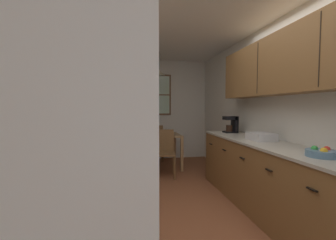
{
  "coord_description": "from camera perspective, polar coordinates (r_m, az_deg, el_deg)",
  "views": [
    {
      "loc": [
        -0.72,
        -2.18,
        1.35
      ],
      "look_at": [
        -0.1,
        1.38,
        1.14
      ],
      "focal_mm": 23.99,
      "sensor_mm": 36.0,
      "label": 1
    }
  ],
  "objects": [
    {
      "name": "ground_plane",
      "position": [
        3.53,
        2.76,
        -19.11
      ],
      "size": [
        12.0,
        12.0,
        0.0
      ],
      "primitive_type": "plane",
      "color": "brown"
    },
    {
      "name": "wall_left",
      "position": [
        3.25,
        -21.11,
        1.83
      ],
      "size": [
        0.1,
        9.0,
        2.55
      ],
      "primitive_type": "cube",
      "color": "white",
      "rests_on": "ground"
    },
    {
      "name": "wall_right",
      "position": [
        3.8,
        23.12,
        1.96
      ],
      "size": [
        0.1,
        9.0,
        2.55
      ],
      "primitive_type": "cube",
      "color": "white",
      "rests_on": "ground"
    },
    {
      "name": "wall_back",
      "position": [
        5.88,
        -2.89,
        2.6
      ],
      "size": [
        4.4,
        0.1,
        2.55
      ],
      "primitive_type": "cube",
      "color": "white",
      "rests_on": "ground"
    },
    {
      "name": "ceiling_slab",
      "position": [
        3.49,
        2.89,
        24.15
      ],
      "size": [
        4.4,
        9.0,
        0.08
      ],
      "primitive_type": "cube",
      "color": "white"
    },
    {
      "name": "refrigerator",
      "position": [
        1.12,
        -23.53,
        -22.87
      ],
      "size": [
        0.69,
        0.75,
        1.71
      ],
      "color": "white",
      "rests_on": "ground"
    },
    {
      "name": "stove_range",
      "position": [
        1.92,
        -18.62,
        -23.94
      ],
      "size": [
        0.66,
        0.63,
        1.1
      ],
      "color": "silver",
      "rests_on": "ground"
    },
    {
      "name": "microwave_over_range",
      "position": [
        1.77,
        -23.12,
        14.15
      ],
      "size": [
        0.39,
        0.57,
        0.32
      ],
      "color": "white"
    },
    {
      "name": "counter_left",
      "position": [
        3.05,
        -15.19,
        -13.9
      ],
      "size": [
        0.64,
        1.79,
        0.9
      ],
      "color": "brown",
      "rests_on": "ground"
    },
    {
      "name": "upper_cabinets_left",
      "position": [
        2.93,
        -18.53,
        13.87
      ],
      "size": [
        0.33,
        1.87,
        0.69
      ],
      "color": "brown"
    },
    {
      "name": "counter_right",
      "position": [
        3.03,
        26.13,
        -14.22
      ],
      "size": [
        0.64,
        3.32,
        0.9
      ],
      "color": "brown",
      "rests_on": "ground"
    },
    {
      "name": "upper_cabinets_right",
      "position": [
        2.99,
        29.64,
        12.88
      ],
      "size": [
        0.33,
        3.0,
        0.73
      ],
      "color": "brown"
    },
    {
      "name": "dining_table",
      "position": [
        5.0,
        -2.21,
        -4.99
      ],
      "size": [
        0.9,
        0.81,
        0.74
      ],
      "color": "#A87F51",
      "rests_on": "ground"
    },
    {
      "name": "dining_chair_near",
      "position": [
        4.42,
        -0.87,
        -7.73
      ],
      "size": [
        0.45,
        0.45,
        0.9
      ],
      "color": "brown",
      "rests_on": "ground"
    },
    {
      "name": "dining_chair_far",
      "position": [
        5.62,
        -3.22,
        -5.37
      ],
      "size": [
        0.44,
        0.44,
        0.9
      ],
      "color": "brown",
      "rests_on": "ground"
    },
    {
      "name": "pendant_light",
      "position": [
        5.0,
        -2.24,
        11.94
      ],
      "size": [
        0.26,
        0.26,
        0.5
      ],
      "color": "black"
    },
    {
      "name": "back_window",
      "position": [
        5.81,
        -3.1,
        6.4
      ],
      "size": [
        0.78,
        0.05,
        1.04
      ],
      "color": "brown"
    },
    {
      "name": "trash_bin",
      "position": [
        4.27,
        -9.52,
        -10.91
      ],
      "size": [
        0.36,
        0.36,
        0.61
      ],
      "primitive_type": "cylinder",
      "color": "#3F3F42",
      "rests_on": "ground"
    },
    {
      "name": "storage_canister",
      "position": [
        2.33,
        -16.78,
        -5.77
      ],
      "size": [
        0.12,
        0.12,
        0.17
      ],
      "color": "#D84C19",
      "rests_on": "counter_left"
    },
    {
      "name": "dish_towel",
      "position": [
        2.03,
        -7.24,
        -21.3
      ],
      "size": [
        0.02,
        0.16,
        0.24
      ],
      "primitive_type": "cube",
      "color": "white"
    },
    {
      "name": "coffee_maker",
      "position": [
        4.08,
        15.91,
        -0.99
      ],
      "size": [
        0.22,
        0.18,
        0.29
      ],
      "color": "black",
      "rests_on": "counter_right"
    },
    {
      "name": "fruit_bowl",
      "position": [
        2.46,
        34.47,
        -6.87
      ],
      "size": [
        0.26,
        0.26,
        0.09
      ],
      "color": "#597F9E",
      "rests_on": "counter_right"
    },
    {
      "name": "dish_rack",
      "position": [
        3.27,
        22.53,
        -3.9
      ],
      "size": [
        0.28,
        0.34,
        0.1
      ],
      "primitive_type": "cube",
      "color": "silver",
      "rests_on": "counter_right"
    },
    {
      "name": "table_serving_bowl",
      "position": [
        4.94,
        -1.3,
        -3.35
      ],
      "size": [
        0.18,
        0.18,
        0.06
      ],
      "primitive_type": "cylinder",
      "color": "#E0D14C",
      "rests_on": "dining_table"
    }
  ]
}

